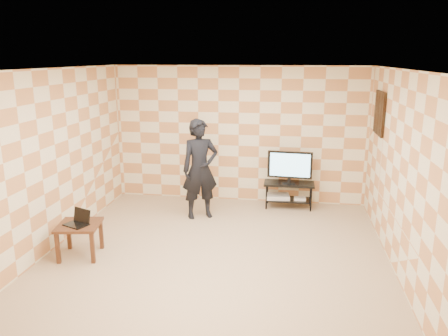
{
  "coord_description": "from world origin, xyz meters",
  "views": [
    {
      "loc": [
        1.03,
        -6.01,
        2.86
      ],
      "look_at": [
        0.0,
        0.6,
        1.15
      ],
      "focal_mm": 35.0,
      "sensor_mm": 36.0,
      "label": 1
    }
  ],
  "objects": [
    {
      "name": "game_console",
      "position": [
        1.25,
        2.14,
        0.2
      ],
      "size": [
        0.22,
        0.17,
        0.05
      ],
      "primitive_type": "cube",
      "rotation": [
        0.0,
        0.0,
        0.03
      ],
      "color": "silver",
      "rests_on": "tv_stand"
    },
    {
      "name": "side_table",
      "position": [
        -1.98,
        -0.46,
        0.41
      ],
      "size": [
        0.68,
        0.68,
        0.5
      ],
      "color": "#3B1E13",
      "rests_on": "floor"
    },
    {
      "name": "floor",
      "position": [
        0.0,
        0.0,
        0.0
      ],
      "size": [
        5.0,
        5.0,
        0.0
      ],
      "primitive_type": "plane",
      "color": "tan",
      "rests_on": "ground"
    },
    {
      "name": "wall_back",
      "position": [
        0.0,
        2.5,
        1.35
      ],
      "size": [
        5.0,
        0.02,
        2.7
      ],
      "primitive_type": "cube",
      "color": "beige",
      "rests_on": "ground"
    },
    {
      "name": "dvd_player",
      "position": [
        0.82,
        2.17,
        0.21
      ],
      "size": [
        0.48,
        0.37,
        0.08
      ],
      "primitive_type": "cube",
      "rotation": [
        0.0,
        0.0,
        0.11
      ],
      "color": "silver",
      "rests_on": "tv_stand"
    },
    {
      "name": "person",
      "position": [
        -0.56,
        1.41,
        0.9
      ],
      "size": [
        0.78,
        0.68,
        1.8
      ],
      "primitive_type": "imported",
      "rotation": [
        0.0,
        0.0,
        0.46
      ],
      "color": "black",
      "rests_on": "floor"
    },
    {
      "name": "tv_stand",
      "position": [
        1.03,
        2.17,
        0.36
      ],
      "size": [
        0.96,
        0.43,
        0.5
      ],
      "color": "black",
      "rests_on": "floor"
    },
    {
      "name": "wall_right",
      "position": [
        2.5,
        0.0,
        1.35
      ],
      "size": [
        0.02,
        5.0,
        2.7
      ],
      "primitive_type": "cube",
      "color": "beige",
      "rests_on": "ground"
    },
    {
      "name": "wall_left",
      "position": [
        -2.5,
        0.0,
        1.35
      ],
      "size": [
        0.02,
        5.0,
        2.7
      ],
      "primitive_type": "cube",
      "color": "beige",
      "rests_on": "ground"
    },
    {
      "name": "ceiling",
      "position": [
        0.0,
        0.0,
        2.7
      ],
      "size": [
        5.0,
        5.0,
        0.02
      ],
      "primitive_type": "cube",
      "color": "white",
      "rests_on": "wall_back"
    },
    {
      "name": "tv",
      "position": [
        1.03,
        2.17,
        0.84
      ],
      "size": [
        0.85,
        0.18,
        0.62
      ],
      "color": "black",
      "rests_on": "tv_stand"
    },
    {
      "name": "laptop",
      "position": [
        -1.97,
        -0.47,
        0.55
      ],
      "size": [
        0.4,
        0.36,
        0.22
      ],
      "color": "black",
      "rests_on": "side_table"
    },
    {
      "name": "wall_front",
      "position": [
        0.0,
        -2.5,
        1.35
      ],
      "size": [
        5.0,
        0.02,
        2.7
      ],
      "primitive_type": "cube",
      "color": "beige",
      "rests_on": "ground"
    },
    {
      "name": "wall_art",
      "position": [
        2.47,
        1.55,
        1.95
      ],
      "size": [
        0.04,
        0.72,
        0.72
      ],
      "color": "black",
      "rests_on": "wall_right"
    }
  ]
}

